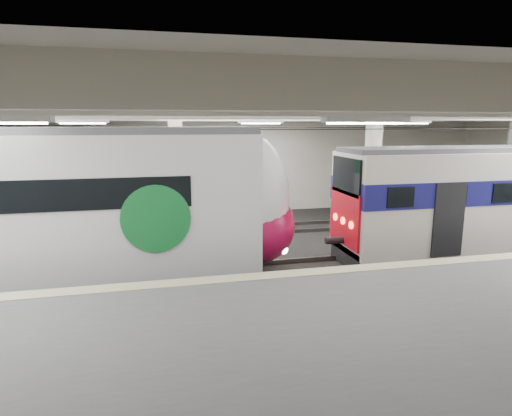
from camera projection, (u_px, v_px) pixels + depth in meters
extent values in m
cube|color=black|center=(275.00, 273.00, 14.36)|extent=(36.00, 24.00, 0.10)
cube|color=silver|center=(276.00, 102.00, 13.27)|extent=(36.00, 24.00, 0.20)
cube|color=beige|center=(227.00, 163.00, 23.38)|extent=(30.00, 0.10, 5.50)
cube|color=#58585B|center=(366.00, 358.00, 8.03)|extent=(30.00, 7.00, 1.10)
cube|color=beige|center=(308.00, 272.00, 11.03)|extent=(30.00, 0.50, 0.02)
cube|color=beige|center=(177.00, 181.00, 16.03)|extent=(0.50, 0.50, 5.50)
cube|color=beige|center=(372.00, 176.00, 17.78)|extent=(0.50, 0.50, 5.50)
cube|color=beige|center=(276.00, 111.00, 13.33)|extent=(30.00, 18.00, 0.50)
cube|color=#59544C|center=(275.00, 269.00, 14.34)|extent=(30.00, 1.52, 0.16)
cube|color=#59544C|center=(243.00, 230.00, 19.59)|extent=(30.00, 1.52, 0.16)
cylinder|color=black|center=(276.00, 129.00, 13.44)|extent=(30.00, 0.03, 0.03)
cylinder|color=black|center=(242.00, 128.00, 18.70)|extent=(30.00, 0.03, 0.03)
cube|color=white|center=(296.00, 122.00, 11.48)|extent=(26.00, 8.40, 0.12)
cube|color=white|center=(19.00, 207.00, 12.19)|extent=(13.60, 3.03, 4.08)
ellipsoid|color=white|center=(251.00, 198.00, 13.68)|extent=(2.41, 2.97, 4.00)
ellipsoid|color=#AC0E3F|center=(255.00, 225.00, 13.89)|extent=(2.55, 3.03, 2.45)
cylinder|color=#167B34|center=(156.00, 219.00, 11.59)|extent=(1.88, 0.06, 1.88)
cube|color=#4C4C51|center=(11.00, 131.00, 11.78)|extent=(13.60, 2.49, 0.20)
cube|color=black|center=(27.00, 280.00, 12.62)|extent=(13.60, 2.12, 0.70)
cube|color=silver|center=(497.00, 197.00, 15.79)|extent=(11.98, 2.63, 3.41)
cube|color=navy|center=(498.00, 186.00, 15.71)|extent=(12.02, 2.69, 0.83)
cube|color=red|center=(345.00, 218.00, 14.56)|extent=(0.08, 2.23, 1.88)
cube|color=black|center=(346.00, 176.00, 14.28)|extent=(0.08, 2.10, 1.23)
cube|color=#4C4C51|center=(502.00, 149.00, 15.44)|extent=(11.98, 2.05, 0.16)
cube|color=black|center=(491.00, 246.00, 16.15)|extent=(11.98, 1.84, 0.70)
cube|color=white|center=(50.00, 187.00, 17.40)|extent=(13.55, 2.92, 3.67)
cube|color=#167B34|center=(49.00, 175.00, 17.31)|extent=(13.59, 2.97, 0.77)
cube|color=#4C4C51|center=(45.00, 139.00, 17.03)|extent=(13.54, 2.43, 0.16)
cube|color=black|center=(55.00, 235.00, 17.80)|extent=(13.54, 2.63, 0.60)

